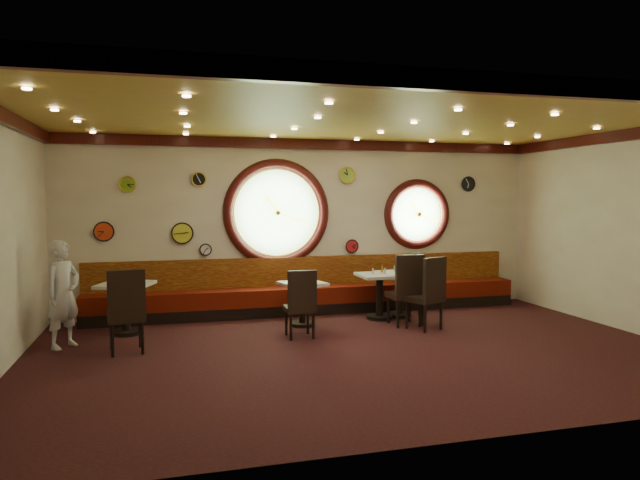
{
  "coord_description": "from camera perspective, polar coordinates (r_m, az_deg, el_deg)",
  "views": [
    {
      "loc": [
        -2.56,
        -7.35,
        2.14
      ],
      "look_at": [
        -0.36,
        0.8,
        1.5
      ],
      "focal_mm": 32.0,
      "sensor_mm": 36.0,
      "label": 1
    }
  ],
  "objects": [
    {
      "name": "floor",
      "position": [
        8.07,
        4.06,
        -11.05
      ],
      "size": [
        9.0,
        6.0,
        0.0
      ],
      "primitive_type": "cube",
      "color": "black",
      "rests_on": "ground"
    },
    {
      "name": "ceiling",
      "position": [
        7.86,
        4.18,
        12.08
      ],
      "size": [
        9.0,
        6.0,
        0.02
      ],
      "primitive_type": "cube",
      "color": "gold",
      "rests_on": "wall_back"
    },
    {
      "name": "wall_back",
      "position": [
        10.68,
        -1.19,
        1.43
      ],
      "size": [
        9.0,
        0.02,
        3.2
      ],
      "primitive_type": "cube",
      "color": "beige",
      "rests_on": "floor"
    },
    {
      "name": "wall_front",
      "position": [
        5.08,
        15.33,
        -1.91
      ],
      "size": [
        9.0,
        0.02,
        3.2
      ],
      "primitive_type": "cube",
      "color": "beige",
      "rests_on": "floor"
    },
    {
      "name": "wall_right",
      "position": [
        10.21,
        28.72,
        0.77
      ],
      "size": [
        0.02,
        6.0,
        3.2
      ],
      "primitive_type": "cube",
      "color": "beige",
      "rests_on": "floor"
    },
    {
      "name": "molding_back",
      "position": [
        10.66,
        -1.13,
        9.55
      ],
      "size": [
        9.0,
        0.1,
        0.18
      ],
      "primitive_type": "cube",
      "color": "#350B09",
      "rests_on": "wall_back"
    },
    {
      "name": "molding_front",
      "position": [
        5.18,
        15.39,
        14.97
      ],
      "size": [
        9.0,
        0.1,
        0.18
      ],
      "primitive_type": "cube",
      "color": "#350B09",
      "rests_on": "wall_back"
    },
    {
      "name": "molding_right",
      "position": [
        10.21,
        28.83,
        9.26
      ],
      "size": [
        0.1,
        6.0,
        0.18
      ],
      "primitive_type": "cube",
      "color": "#350B09",
      "rests_on": "wall_back"
    },
    {
      "name": "banquette_base",
      "position": [
        10.59,
        -0.81,
        -6.77
      ],
      "size": [
        8.0,
        0.55,
        0.2
      ],
      "primitive_type": "cube",
      "color": "black",
      "rests_on": "floor"
    },
    {
      "name": "banquette_seat",
      "position": [
        10.54,
        -0.81,
        -5.44
      ],
      "size": [
        8.0,
        0.55,
        0.3
      ],
      "primitive_type": "cube",
      "color": "#551007",
      "rests_on": "banquette_base"
    },
    {
      "name": "banquette_back",
      "position": [
        10.7,
        -1.1,
        -3.14
      ],
      "size": [
        8.0,
        0.1,
        0.55
      ],
      "primitive_type": "cube",
      "color": "#601107",
      "rests_on": "wall_back"
    },
    {
      "name": "porthole_left_glass",
      "position": [
        10.53,
        -4.36,
        2.74
      ],
      "size": [
        1.66,
        0.02,
        1.66
      ],
      "primitive_type": "cylinder",
      "rotation": [
        1.57,
        0.0,
        0.0
      ],
      "color": "#8CC576",
      "rests_on": "wall_back"
    },
    {
      "name": "porthole_left_frame",
      "position": [
        10.52,
        -4.34,
        2.74
      ],
      "size": [
        1.98,
        0.18,
        1.98
      ],
      "primitive_type": "torus",
      "rotation": [
        1.57,
        0.0,
        0.0
      ],
      "color": "#350B09",
      "rests_on": "wall_back"
    },
    {
      "name": "porthole_left_ring",
      "position": [
        10.49,
        -4.31,
        2.74
      ],
      "size": [
        1.61,
        0.03,
        1.61
      ],
      "primitive_type": "torus",
      "rotation": [
        1.57,
        0.0,
        0.0
      ],
      "color": "gold",
      "rests_on": "wall_back"
    },
    {
      "name": "porthole_right_glass",
      "position": [
        11.39,
        9.63,
        2.56
      ],
      "size": [
        1.1,
        0.02,
        1.1
      ],
      "primitive_type": "cylinder",
      "rotation": [
        1.57,
        0.0,
        0.0
      ],
      "color": "#8CC576",
      "rests_on": "wall_back"
    },
    {
      "name": "porthole_right_frame",
      "position": [
        11.38,
        9.66,
        2.56
      ],
      "size": [
        1.38,
        0.18,
        1.38
      ],
      "primitive_type": "torus",
      "rotation": [
        1.57,
        0.0,
        0.0
      ],
      "color": "#350B09",
      "rests_on": "wall_back"
    },
    {
      "name": "porthole_right_ring",
      "position": [
        11.35,
        9.73,
        2.55
      ],
      "size": [
        1.09,
        0.03,
        1.09
      ],
      "primitive_type": "torus",
      "rotation": [
        1.57,
        0.0,
        0.0
      ],
      "color": "gold",
      "rests_on": "wall_back"
    },
    {
      "name": "wall_clock_0",
      "position": [
        10.9,
        3.21,
        -0.62
      ],
      "size": [
        0.24,
        0.03,
        0.24
      ],
      "primitive_type": "cylinder",
      "rotation": [
        1.57,
        0.0,
        0.0
      ],
      "color": "red",
      "rests_on": "wall_back"
    },
    {
      "name": "wall_clock_1",
      "position": [
        10.84,
        2.73,
        6.5
      ],
      "size": [
        0.3,
        0.03,
        0.3
      ],
      "primitive_type": "cylinder",
      "rotation": [
        1.57,
        0.0,
        0.0
      ],
      "color": "#A0CB3F",
      "rests_on": "wall_back"
    },
    {
      "name": "wall_clock_2",
      "position": [
        10.37,
        -11.37,
        -0.95
      ],
      "size": [
        0.2,
        0.03,
        0.2
      ],
      "primitive_type": "cylinder",
      "rotation": [
        1.57,
        0.0,
        0.0
      ],
      "color": "white",
      "rests_on": "wall_back"
    },
    {
      "name": "wall_clock_3",
      "position": [
        10.33,
        -18.71,
        5.27
      ],
      "size": [
        0.26,
        0.03,
        0.26
      ],
      "primitive_type": "cylinder",
      "rotation": [
        1.57,
        0.0,
        0.0
      ],
      "color": "#75A821",
      "rests_on": "wall_back"
    },
    {
      "name": "wall_clock_4",
      "position": [
        10.33,
        -12.03,
        5.96
      ],
      "size": [
        0.24,
        0.03,
        0.24
      ],
      "primitive_type": "cylinder",
      "rotation": [
        1.57,
        0.0,
        0.0
      ],
      "color": "black",
      "rests_on": "wall_back"
    },
    {
      "name": "wall_clock_5",
      "position": [
        11.86,
        14.59,
        5.45
      ],
      "size": [
        0.28,
        0.03,
        0.28
      ],
      "primitive_type": "cylinder",
      "rotation": [
        1.57,
        0.0,
        0.0
      ],
      "color": "black",
      "rests_on": "wall_back"
    },
    {
      "name": "wall_clock_6",
      "position": [
        10.38,
        -20.81,
        0.79
      ],
      "size": [
        0.32,
        0.03,
        0.32
      ],
      "primitive_type": "cylinder",
      "rotation": [
        1.57,
        0.0,
        0.0
      ],
      "color": "red",
      "rests_on": "wall_back"
    },
    {
      "name": "wall_clock_7",
      "position": [
        10.33,
        -13.61,
        0.66
      ],
      "size": [
        0.36,
        0.03,
        0.36
      ],
      "primitive_type": "cylinder",
      "rotation": [
        1.57,
        0.0,
        0.0
      ],
      "color": "gold",
      "rests_on": "wall_back"
    },
    {
      "name": "table_a",
      "position": [
        9.41,
        -18.84,
        -5.88
      ],
      "size": [
        0.94,
        0.94,
        0.81
      ],
      "color": "black",
      "rests_on": "floor"
    },
    {
      "name": "table_b",
      "position": [
        9.5,
        -1.77,
        -5.85
      ],
      "size": [
        0.82,
        0.82,
        0.73
      ],
      "color": "black",
      "rests_on": "floor"
    },
    {
      "name": "table_c",
      "position": [
        10.07,
        5.97,
        -5.05
      ],
      "size": [
        0.73,
        0.73,
        0.8
      ],
      "color": "black",
      "rests_on": "floor"
    },
    {
      "name": "table_d",
      "position": [
        10.31,
        7.97,
        -4.83
      ],
      "size": [
        0.76,
        0.76,
        0.8
      ],
      "color": "black",
      "rests_on": "floor"
    },
    {
      "name": "chair_a",
      "position": [
        8.2,
        -18.8,
        -6.24
      ],
      "size": [
        0.54,
        0.54,
        0.72
      ],
      "rotation": [
        0.0,
        0.0,
        0.12
      ],
      "color": "black",
      "rests_on": "floor"
    },
    {
      "name": "chair_b",
      "position": [
        8.62,
        -1.92,
        -5.96
      ],
      "size": [
        0.44,
        0.44,
        0.65
      ],
      "rotation": [
        0.0,
        0.0,
        -0.0
      ],
      "color": "black",
      "rests_on": "floor"
    },
    {
      "name": "chair_c",
      "position": [
        9.53,
        8.69,
        -4.49
      ],
      "size": [
        0.51,
        0.51,
        0.74
      ],
      "rotation": [
        0.0,
        0.0,
        0.02
      ],
      "color": "black",
      "rests_on": "floor"
    },
    {
      "name": "chair_d",
      "position": [
        9.31,
        10.87,
        -4.79
      ],
      "size": [
        0.65,
        0.65,
        0.73
      ],
      "rotation": [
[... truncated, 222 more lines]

